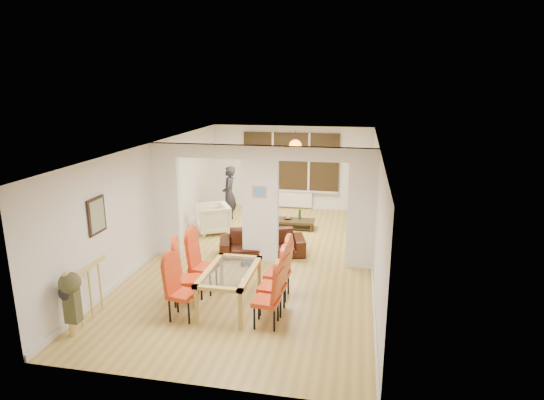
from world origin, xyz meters
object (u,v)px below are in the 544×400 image
(sofa, at_px, (262,243))
(dining_chair_rc, at_px, (277,270))
(dining_chair_rb, at_px, (272,283))
(television, at_px, (353,220))
(coffee_table, at_px, (295,224))
(dining_table, at_px, (230,288))
(armchair, at_px, (213,218))
(bowl, at_px, (288,218))
(dining_chair_lb, at_px, (188,275))
(dining_chair_lc, at_px, (203,264))
(bottle, at_px, (300,214))
(dining_chair_la, at_px, (182,290))
(person, at_px, (229,194))
(dining_chair_ra, at_px, (266,297))

(sofa, bearing_deg, dining_chair_rc, -85.73)
(dining_chair_rb, relative_size, television, 1.19)
(dining_chair_rb, distance_m, coffee_table, 4.74)
(dining_table, height_order, armchair, armchair)
(dining_chair_rb, bearing_deg, sofa, 111.73)
(armchair, bearing_deg, sofa, 22.33)
(coffee_table, relative_size, bowl, 4.85)
(dining_table, height_order, television, dining_table)
(dining_chair_lb, xyz_separation_m, dining_chair_lc, (0.11, 0.56, 0.01))
(dining_chair_rc, distance_m, armchair, 4.15)
(dining_chair_lb, bearing_deg, bottle, 60.34)
(dining_chair_lc, relative_size, dining_chair_rb, 1.03)
(sofa, bearing_deg, dining_chair_lb, -122.13)
(dining_chair_rc, relative_size, sofa, 0.56)
(bowl, bearing_deg, dining_chair_la, -100.39)
(dining_chair_lc, bearing_deg, person, 107.42)
(armchair, relative_size, bottle, 2.85)
(dining_chair_lc, bearing_deg, television, 65.73)
(dining_chair_rb, height_order, sofa, dining_chair_rb)
(dining_chair_lb, relative_size, bottle, 3.76)
(dining_chair_ra, bearing_deg, dining_chair_rc, 96.46)
(sofa, bearing_deg, bowl, 67.55)
(dining_chair_rb, xyz_separation_m, television, (1.28, 4.97, -0.28))
(coffee_table, bearing_deg, sofa, -102.68)
(dining_chair_lc, xyz_separation_m, bottle, (1.28, 4.24, -0.17))
(dining_chair_la, height_order, dining_chair_rc, dining_chair_rc)
(sofa, bearing_deg, television, 33.61)
(dining_chair_rb, height_order, bottle, dining_chair_rb)
(coffee_table, bearing_deg, dining_table, -95.99)
(dining_chair_ra, relative_size, bottle, 3.46)
(dining_chair_lb, bearing_deg, coffee_table, 61.43)
(dining_chair_rc, xyz_separation_m, television, (1.29, 4.40, -0.28))
(dining_chair_ra, relative_size, coffee_table, 0.96)
(dining_chair_ra, distance_m, coffee_table, 5.20)
(dining_chair_la, bearing_deg, sofa, 89.48)
(dining_chair_lc, relative_size, dining_chair_ra, 1.10)
(dining_chair_rc, distance_m, coffee_table, 4.17)
(dining_chair_lb, xyz_separation_m, bowl, (1.06, 4.75, -0.28))
(person, xyz_separation_m, coffee_table, (1.95, -0.34, -0.68))
(bowl, bearing_deg, sofa, -97.13)
(dining_chair_lc, bearing_deg, dining_chair_rc, 8.00)
(bottle, bearing_deg, armchair, -159.52)
(dining_table, bearing_deg, dining_chair_rb, -3.17)
(dining_chair_lb, bearing_deg, dining_chair_ra, -30.37)
(bottle, bearing_deg, dining_chair_ra, -88.33)
(sofa, bearing_deg, dining_chair_ra, -91.91)
(dining_table, xyz_separation_m, dining_chair_ra, (0.76, -0.51, 0.16))
(dining_chair_lb, height_order, dining_chair_ra, dining_chair_lb)
(dining_chair_ra, distance_m, armchair, 5.03)
(dining_chair_ra, height_order, person, person)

